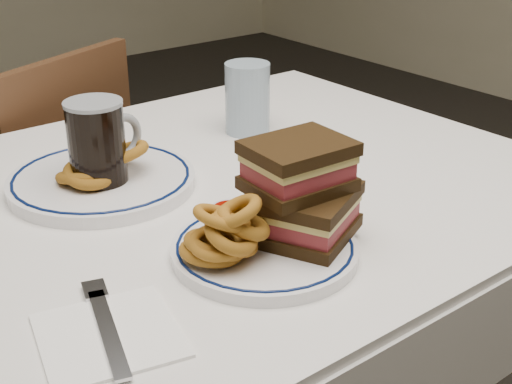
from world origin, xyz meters
TOP-DOWN VIEW (x-y plane):
  - dining_table at (0.00, 0.00)m, footprint 1.27×0.87m
  - chair_far at (0.05, 0.65)m, footprint 0.51×0.51m
  - main_plate at (0.01, -0.22)m, footprint 0.24×0.24m
  - reuben_sandwich at (0.07, -0.23)m, footprint 0.16×0.14m
  - onion_rings_main at (-0.05, -0.22)m, footprint 0.11×0.10m
  - ketchup_ramekin at (0.01, -0.15)m, footprint 0.05×0.05m
  - beer_mug at (-0.06, 0.09)m, footprint 0.13×0.09m
  - water_glass at (0.28, 0.16)m, footprint 0.08×0.08m
  - far_plate at (-0.05, 0.10)m, footprint 0.29×0.29m
  - onion_rings_far at (-0.06, 0.09)m, footprint 0.16×0.10m
  - napkin_fork at (-0.22, -0.25)m, footprint 0.17×0.19m

SIDE VIEW (x-z plane):
  - chair_far at x=0.05m, z-range 0.04..0.88m
  - dining_table at x=0.00m, z-range 0.27..1.02m
  - napkin_fork at x=-0.22m, z-range 0.75..0.76m
  - main_plate at x=0.01m, z-range 0.75..0.77m
  - far_plate at x=-0.05m, z-range 0.75..0.77m
  - ketchup_ramekin at x=0.01m, z-range 0.77..0.80m
  - onion_rings_far at x=-0.06m, z-range 0.75..0.83m
  - onion_rings_main at x=-0.05m, z-range 0.75..0.85m
  - water_glass at x=0.28m, z-range 0.75..0.88m
  - beer_mug at x=-0.06m, z-range 0.75..0.90m
  - reuben_sandwich at x=0.07m, z-range 0.77..0.90m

